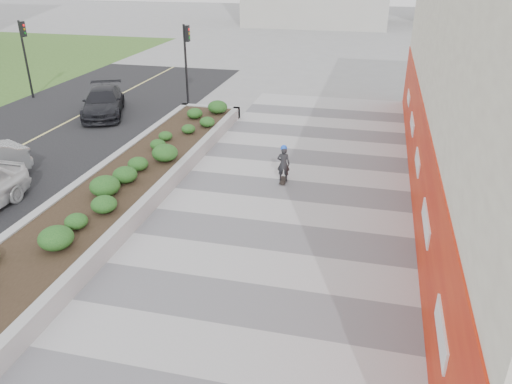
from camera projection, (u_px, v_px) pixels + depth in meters
ground at (223, 359)px, 10.00m from camera, size 160.00×160.00×0.00m
walkway at (258, 275)px, 12.63m from camera, size 8.00×36.00×0.01m
planter at (129, 178)px, 17.13m from camera, size 3.00×18.00×0.90m
traffic_signal_near at (187, 53)px, 25.71m from camera, size 0.33×0.28×4.20m
traffic_signal_far at (25, 48)px, 27.22m from camera, size 0.33×0.28×4.20m
manhole_cover at (277, 278)px, 12.52m from camera, size 0.44×0.44×0.01m
skateboarder at (283, 164)px, 17.51m from camera, size 0.47×0.73×1.40m
car_dark at (103, 102)px, 25.04m from camera, size 3.49×4.90×1.32m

